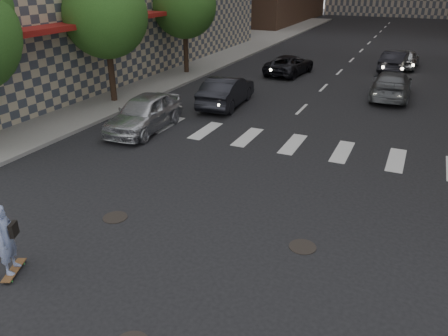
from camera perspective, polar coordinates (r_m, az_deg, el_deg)
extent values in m
plane|color=black|center=(11.16, -9.54, -11.47)|extent=(160.00, 160.00, 0.00)
cube|color=gray|center=(34.40, -11.56, 13.12)|extent=(13.00, 80.00, 0.15)
cube|color=black|center=(24.40, -19.26, 12.45)|extent=(0.30, 14.00, 4.00)
cube|color=maroon|center=(23.56, -18.49, 17.37)|extent=(1.60, 14.00, 0.25)
cylinder|color=#382619|center=(24.12, -14.46, 11.80)|extent=(0.32, 0.32, 2.80)
sphere|color=#25531B|center=(23.70, -15.22, 18.64)|extent=(4.20, 4.20, 4.20)
cylinder|color=#382619|center=(30.65, -5.00, 14.99)|extent=(0.32, 0.32, 2.80)
sphere|color=#25531B|center=(30.33, -5.21, 20.40)|extent=(4.20, 4.20, 4.20)
cylinder|color=black|center=(13.00, -14.04, -6.27)|extent=(0.70, 0.70, 0.02)
cylinder|color=black|center=(11.56, 10.23, -10.09)|extent=(0.70, 0.70, 0.02)
cube|color=brown|center=(11.57, -25.74, -11.92)|extent=(0.58, 0.93, 0.02)
cylinder|color=green|center=(11.41, -26.73, -13.04)|extent=(0.05, 0.07, 0.06)
cylinder|color=green|center=(11.34, -25.97, -13.12)|extent=(0.05, 0.07, 0.06)
cylinder|color=green|center=(11.87, -25.42, -11.20)|extent=(0.05, 0.07, 0.06)
cylinder|color=green|center=(11.81, -24.69, -11.27)|extent=(0.05, 0.07, 0.06)
imported|color=#8193BC|center=(11.12, -26.55, -8.25)|extent=(0.64, 0.74, 1.72)
cube|color=black|center=(10.97, -25.79, -7.23)|extent=(0.21, 0.30, 0.33)
imported|color=silver|center=(19.64, -10.35, 7.11)|extent=(2.14, 4.74, 1.58)
imported|color=black|center=(23.03, 0.33, 9.99)|extent=(1.97, 4.79, 1.54)
imported|color=#55575C|center=(26.28, 21.03, 10.11)|extent=(2.14, 5.07, 1.46)
imported|color=black|center=(30.94, 8.57, 13.20)|extent=(2.69, 4.86, 1.29)
imported|color=#B1B4B8|center=(35.21, 22.67, 13.07)|extent=(1.90, 4.18, 1.39)
imported|color=black|center=(33.69, 21.50, 12.86)|extent=(2.00, 4.52, 1.44)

